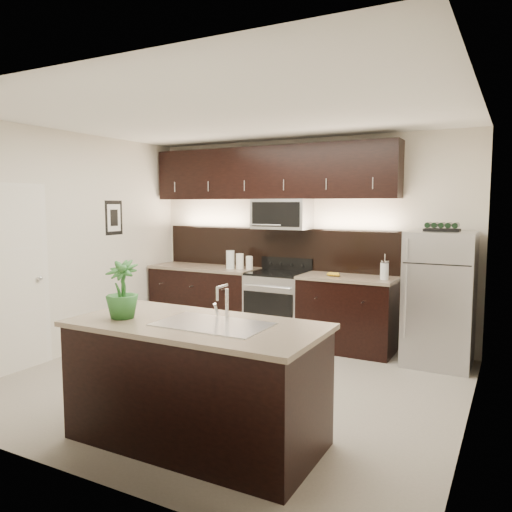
# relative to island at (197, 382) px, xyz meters

# --- Properties ---
(ground) EXTENTS (4.50, 4.50, 0.00)m
(ground) POSITION_rel_island_xyz_m (-0.43, 1.20, -0.47)
(ground) COLOR gray
(ground) RESTS_ON ground
(room_walls) EXTENTS (4.52, 4.02, 2.71)m
(room_walls) POSITION_rel_island_xyz_m (-0.54, 1.16, 1.22)
(room_walls) COLOR beige
(room_walls) RESTS_ON ground
(counter_run) EXTENTS (3.51, 0.65, 0.94)m
(counter_run) POSITION_rel_island_xyz_m (-0.88, 2.89, -0.00)
(counter_run) COLOR black
(counter_run) RESTS_ON ground
(upper_fixtures) EXTENTS (3.49, 0.40, 1.66)m
(upper_fixtures) POSITION_rel_island_xyz_m (-0.86, 3.04, 1.67)
(upper_fixtures) COLOR black
(upper_fixtures) RESTS_ON counter_run
(island) EXTENTS (1.96, 0.96, 0.94)m
(island) POSITION_rel_island_xyz_m (0.00, 0.00, 0.00)
(island) COLOR black
(island) RESTS_ON ground
(sink_faucet) EXTENTS (0.84, 0.50, 0.28)m
(sink_faucet) POSITION_rel_island_xyz_m (0.15, 0.01, 0.48)
(sink_faucet) COLOR silver
(sink_faucet) RESTS_ON island
(refrigerator) EXTENTS (0.74, 0.67, 1.53)m
(refrigerator) POSITION_rel_island_xyz_m (1.37, 2.83, 0.29)
(refrigerator) COLOR #B2B2B7
(refrigerator) RESTS_ON ground
(wine_rack) EXTENTS (0.38, 0.23, 0.09)m
(wine_rack) POSITION_rel_island_xyz_m (1.37, 2.83, 1.10)
(wine_rack) COLOR black
(wine_rack) RESTS_ON refrigerator
(plant) EXTENTS (0.32, 0.32, 0.46)m
(plant) POSITION_rel_island_xyz_m (-0.60, -0.15, 0.70)
(plant) COLOR #286127
(plant) RESTS_ON island
(canisters) EXTENTS (0.37, 0.17, 0.25)m
(canisters) POSITION_rel_island_xyz_m (-1.29, 2.86, 0.58)
(canisters) COLOR silver
(canisters) RESTS_ON counter_run
(french_press) EXTENTS (0.10, 0.10, 0.30)m
(french_press) POSITION_rel_island_xyz_m (0.74, 2.84, 0.58)
(french_press) COLOR silver
(french_press) RESTS_ON counter_run
(bananas) EXTENTS (0.17, 0.13, 0.05)m
(bananas) POSITION_rel_island_xyz_m (0.08, 2.81, 0.49)
(bananas) COLOR gold
(bananas) RESTS_ON counter_run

